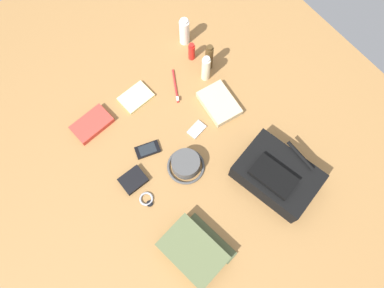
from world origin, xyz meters
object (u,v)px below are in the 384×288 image
(folded_towel, at_px, (219,103))
(lotion_bottle, at_px, (206,69))
(paperback_novel, at_px, (92,124))
(sunscreen_spray, at_px, (192,52))
(cell_phone, at_px, (148,150))
(toiletry_pouch, at_px, (194,251))
(wallet, at_px, (133,180))
(cologne_bottle, at_px, (209,57))
(toothpaste_tube, at_px, (184,32))
(wristwatch, at_px, (147,199))
(toothbrush, at_px, (176,87))
(bucket_hat, at_px, (186,164))
(backpack, at_px, (277,175))
(notepad, at_px, (136,97))
(media_player, at_px, (197,130))

(folded_towel, bearing_deg, lotion_bottle, 165.17)
(lotion_bottle, height_order, paperback_novel, lotion_bottle)
(sunscreen_spray, distance_m, cell_phone, 0.55)
(toiletry_pouch, height_order, wallet, toiletry_pouch)
(toiletry_pouch, relative_size, cologne_bottle, 1.75)
(wallet, bearing_deg, toothpaste_tube, 124.31)
(sunscreen_spray, height_order, wristwatch, sunscreen_spray)
(toothbrush, bearing_deg, folded_towel, 29.04)
(toiletry_pouch, xyz_separation_m, bucket_hat, (-0.32, 0.20, -0.01))
(backpack, relative_size, cologne_bottle, 2.41)
(bucket_hat, height_order, notepad, bucket_hat)
(cologne_bottle, relative_size, media_player, 1.72)
(notepad, bearing_deg, cologne_bottle, 74.95)
(cologne_bottle, bearing_deg, notepad, -99.92)
(sunscreen_spray, distance_m, cologne_bottle, 0.10)
(wristwatch, relative_size, folded_towel, 0.35)
(cologne_bottle, height_order, folded_towel, cologne_bottle)
(cologne_bottle, relative_size, notepad, 1.06)
(paperback_novel, height_order, toothbrush, paperback_novel)
(bucket_hat, relative_size, toothbrush, 1.01)
(bucket_hat, distance_m, folded_towel, 0.35)
(sunscreen_spray, relative_size, media_player, 1.16)
(lotion_bottle, height_order, wristwatch, lotion_bottle)
(lotion_bottle, relative_size, cell_phone, 1.31)
(wallet, height_order, notepad, wallet)
(backpack, distance_m, wristwatch, 0.57)
(sunscreen_spray, xyz_separation_m, notepad, (0.02, -0.36, -0.04))
(cologne_bottle, xyz_separation_m, folded_towel, (0.20, -0.10, -0.06))
(cell_phone, bearing_deg, sunscreen_spray, 121.12)
(toothbrush, height_order, wallet, wallet)
(paperback_novel, bearing_deg, wallet, 0.83)
(media_player, xyz_separation_m, notepad, (-0.31, -0.13, 0.00))
(sunscreen_spray, bearing_deg, cell_phone, -58.88)
(paperback_novel, relative_size, media_player, 2.09)
(sunscreen_spray, height_order, notepad, sunscreen_spray)
(sunscreen_spray, distance_m, paperback_novel, 0.60)
(toiletry_pouch, relative_size, toothpaste_tube, 1.72)
(notepad, xyz_separation_m, folded_towel, (0.27, 0.30, 0.01))
(lotion_bottle, distance_m, media_player, 0.30)
(toothpaste_tube, height_order, sunscreen_spray, toothpaste_tube)
(sunscreen_spray, bearing_deg, wallet, -58.76)
(sunscreen_spray, xyz_separation_m, wristwatch, (0.47, -0.60, -0.04))
(toothpaste_tube, bearing_deg, paperback_novel, -79.06)
(cell_phone, distance_m, wristwatch, 0.23)
(bucket_hat, xyz_separation_m, toothbrush, (-0.36, 0.20, -0.03))
(cologne_bottle, relative_size, lotion_bottle, 0.99)
(cell_phone, bearing_deg, paperback_novel, -152.02)
(paperback_novel, height_order, folded_towel, folded_towel)
(paperback_novel, bearing_deg, sunscreen_spray, 91.98)
(toiletry_pouch, relative_size, bucket_hat, 1.64)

